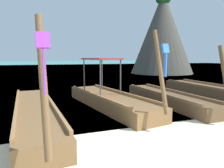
% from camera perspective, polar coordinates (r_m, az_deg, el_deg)
% --- Properties ---
extents(ground, '(120.00, 120.00, 0.00)m').
position_cam_1_polar(ground, '(4.37, 21.22, -20.56)').
color(ground, beige).
extents(sea_water, '(120.00, 120.00, 0.00)m').
position_cam_1_polar(sea_water, '(65.22, -17.96, 5.26)').
color(sea_water, '#2DB29E').
rests_on(sea_water, ground).
extents(longtail_boat_violet_ribbon, '(1.51, 7.23, 2.73)m').
position_cam_1_polar(longtail_boat_violet_ribbon, '(7.04, -20.72, -7.46)').
color(longtail_boat_violet_ribbon, brown).
rests_on(longtail_boat_violet_ribbon, ground).
extents(longtail_boat_blue_ribbon, '(2.16, 6.18, 2.78)m').
position_cam_1_polar(longtail_boat_blue_ribbon, '(8.32, -0.82, -4.30)').
color(longtail_boat_blue_ribbon, brown).
rests_on(longtail_boat_blue_ribbon, ground).
extents(longtail_boat_turquoise_ribbon, '(1.05, 5.97, 2.39)m').
position_cam_1_polar(longtail_boat_turquoise_ribbon, '(9.25, 15.20, -3.84)').
color(longtail_boat_turquoise_ribbon, brown).
rests_on(longtail_boat_turquoise_ribbon, ground).
extents(longtail_boat_yellow_ribbon, '(1.31, 6.99, 2.90)m').
position_cam_1_polar(longtail_boat_yellow_ribbon, '(10.97, 26.98, -2.32)').
color(longtail_boat_yellow_ribbon, brown).
rests_on(longtail_boat_yellow_ribbon, ground).
extents(karst_rock, '(8.62, 7.87, 10.67)m').
position_cam_1_polar(karst_rock, '(27.75, 14.23, 13.17)').
color(karst_rock, '#47443D').
rests_on(karst_rock, ground).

